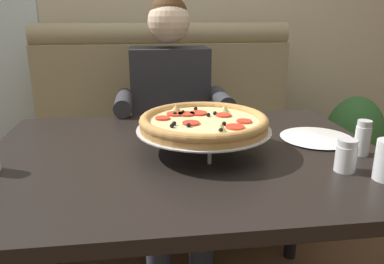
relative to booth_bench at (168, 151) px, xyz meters
name	(u,v)px	position (x,y,z in m)	size (l,w,h in m)	color
booth_bench	(168,151)	(0.00, 0.00, 0.00)	(1.55, 0.78, 1.13)	#998966
dining_table	(186,175)	(0.00, -0.95, 0.27)	(1.29, 0.97, 0.75)	black
diner_main	(172,112)	(0.01, -0.27, 0.31)	(0.54, 0.64, 1.27)	#2D3342
pizza	(204,123)	(0.06, -0.95, 0.45)	(0.44, 0.44, 0.13)	silver
shaker_parmesan	(346,158)	(0.44, -1.17, 0.40)	(0.06, 0.06, 0.10)	white
shaker_oregano	(362,140)	(0.55, -1.05, 0.40)	(0.05, 0.05, 0.11)	white
plate_near_left	(317,136)	(0.48, -0.88, 0.37)	(0.26, 0.26, 0.02)	white
potted_plant	(353,145)	(1.17, -0.01, -0.01)	(0.36, 0.36, 0.70)	brown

